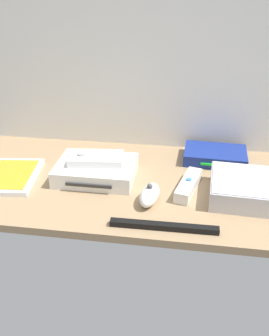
% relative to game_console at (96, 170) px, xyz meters
% --- Properties ---
extents(ground_plane, '(1.00, 0.48, 0.02)m').
position_rel_game_console_xyz_m(ground_plane, '(0.11, -0.00, -0.03)').
color(ground_plane, '#9E7F5B').
rests_on(ground_plane, ground).
extents(back_wall, '(1.10, 0.01, 0.64)m').
position_rel_game_console_xyz_m(back_wall, '(0.11, 0.24, 0.30)').
color(back_wall, white).
rests_on(back_wall, ground).
extents(game_console, '(0.21, 0.17, 0.04)m').
position_rel_game_console_xyz_m(game_console, '(0.00, 0.00, 0.00)').
color(game_console, white).
rests_on(game_console, ground_plane).
extents(mini_computer, '(0.18, 0.18, 0.05)m').
position_rel_game_console_xyz_m(mini_computer, '(0.39, -0.04, 0.00)').
color(mini_computer, silver).
rests_on(mini_computer, ground_plane).
extents(game_case, '(0.16, 0.20, 0.02)m').
position_rel_game_console_xyz_m(game_case, '(-0.23, -0.04, -0.01)').
color(game_case, white).
rests_on(game_case, ground_plane).
extents(network_router, '(0.19, 0.13, 0.03)m').
position_rel_game_console_xyz_m(network_router, '(0.32, 0.15, -0.00)').
color(network_router, navy).
rests_on(network_router, ground_plane).
extents(remote_wand, '(0.07, 0.15, 0.03)m').
position_rel_game_console_xyz_m(remote_wand, '(0.25, -0.03, -0.01)').
color(remote_wand, white).
rests_on(remote_wand, ground_plane).
extents(remote_nunchuk, '(0.06, 0.11, 0.05)m').
position_rel_game_console_xyz_m(remote_nunchuk, '(0.16, -0.10, -0.00)').
color(remote_nunchuk, white).
rests_on(remote_nunchuk, ground_plane).
extents(remote_classic_pad, '(0.15, 0.10, 0.02)m').
position_rel_game_console_xyz_m(remote_classic_pad, '(-0.00, 0.01, 0.03)').
color(remote_classic_pad, white).
rests_on(remote_classic_pad, game_console).
extents(sensor_bar, '(0.24, 0.02, 0.01)m').
position_rel_game_console_xyz_m(sensor_bar, '(0.20, -0.20, -0.01)').
color(sensor_bar, black).
rests_on(sensor_bar, ground_plane).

